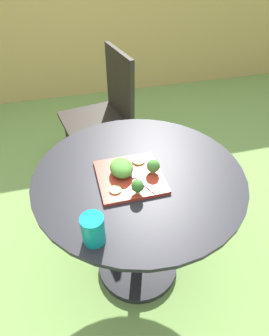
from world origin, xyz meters
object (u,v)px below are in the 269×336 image
object	(u,v)px
patio_chair	(106,107)
salad_plate	(130,177)
fork	(138,179)
drinking_glass	(93,231)

from	to	relation	value
patio_chair	salad_plate	size ratio (longest dim) A/B	3.49
patio_chair	fork	xyz separation A→B (m)	(-0.04, -1.00, 0.20)
salad_plate	fork	bearing A→B (deg)	-53.87
patio_chair	salad_plate	world-z (taller)	patio_chair
patio_chair	salad_plate	xyz separation A→B (m)	(-0.07, -0.96, 0.19)
salad_plate	drinking_glass	distance (m)	0.32
patio_chair	fork	bearing A→B (deg)	-92.43
fork	drinking_glass	bearing A→B (deg)	-132.57
patio_chair	fork	size ratio (longest dim) A/B	6.08
fork	patio_chair	bearing A→B (deg)	87.57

